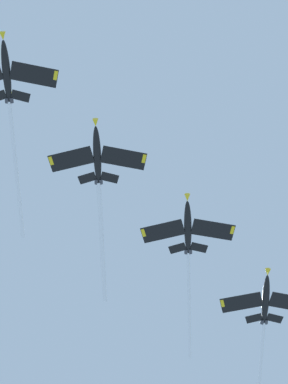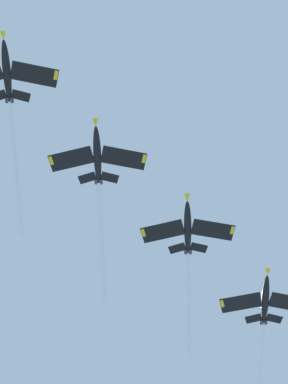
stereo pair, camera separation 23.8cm
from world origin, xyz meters
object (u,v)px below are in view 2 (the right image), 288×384
Objects in this scene: jet_third at (188,246)px; jet_fourth at (263,327)px; jet_lead at (10,102)px; jet_second at (99,188)px.

jet_third is 0.81× the size of jet_fourth.
jet_third is 26.07m from jet_fourth.
jet_lead reaches higher than jet_third.
jet_lead reaches higher than jet_second.
jet_lead reaches higher than jet_fourth.
jet_second is 0.82× the size of jet_fourth.
jet_fourth is at bearing -54.79° from jet_second.
jet_fourth is at bearing -49.20° from jet_third.
jet_second is 1.01× the size of jet_third.
jet_second is (15.64, -19.02, -3.94)m from jet_lead.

